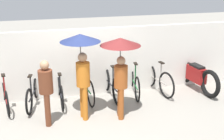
# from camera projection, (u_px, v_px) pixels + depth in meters

# --- Properties ---
(ground_plane) EXTENTS (30.00, 30.00, 0.00)m
(ground_plane) POSITION_uv_depth(u_px,v_px,m) (97.00, 125.00, 7.22)
(ground_plane) COLOR gray
(back_wall) EXTENTS (13.35, 0.12, 1.89)m
(back_wall) POSITION_uv_depth(u_px,v_px,m) (83.00, 63.00, 8.61)
(back_wall) COLOR silver
(back_wall) RESTS_ON ground
(parked_bicycle_0) EXTENTS (0.46, 1.69, 0.99)m
(parked_bicycle_0) POSITION_uv_depth(u_px,v_px,m) (5.00, 95.00, 7.98)
(parked_bicycle_0) COLOR black
(parked_bicycle_0) RESTS_ON ground
(parked_bicycle_1) EXTENTS (0.52, 1.66, 0.99)m
(parked_bicycle_1) POSITION_uv_depth(u_px,v_px,m) (33.00, 93.00, 8.11)
(parked_bicycle_1) COLOR black
(parked_bicycle_1) RESTS_ON ground
(parked_bicycle_2) EXTENTS (0.44, 1.70, 1.01)m
(parked_bicycle_2) POSITION_uv_depth(u_px,v_px,m) (60.00, 90.00, 8.29)
(parked_bicycle_2) COLOR black
(parked_bicycle_2) RESTS_ON ground
(parked_bicycle_3) EXTENTS (0.44, 1.71, 1.06)m
(parked_bicycle_3) POSITION_uv_depth(u_px,v_px,m) (86.00, 86.00, 8.47)
(parked_bicycle_3) COLOR black
(parked_bicycle_3) RESTS_ON ground
(parked_bicycle_4) EXTENTS (0.44, 1.84, 0.98)m
(parked_bicycle_4) POSITION_uv_depth(u_px,v_px,m) (111.00, 84.00, 8.58)
(parked_bicycle_4) COLOR black
(parked_bicycle_4) RESTS_ON ground
(parked_bicycle_5) EXTENTS (0.45, 1.74, 1.07)m
(parked_bicycle_5) POSITION_uv_depth(u_px,v_px,m) (134.00, 81.00, 8.83)
(parked_bicycle_5) COLOR black
(parked_bicycle_5) RESTS_ON ground
(parked_bicycle_6) EXTENTS (0.47, 1.70, 0.99)m
(parked_bicycle_6) POSITION_uv_depth(u_px,v_px,m) (157.00, 79.00, 8.97)
(parked_bicycle_6) COLOR black
(parked_bicycle_6) RESTS_ON ground
(pedestrian_leading) EXTENTS (0.32, 0.32, 1.55)m
(pedestrian_leading) POSITION_uv_depth(u_px,v_px,m) (46.00, 88.00, 6.98)
(pedestrian_leading) COLOR brown
(pedestrian_leading) RESTS_ON ground
(pedestrian_center) EXTENTS (0.94, 0.94, 2.04)m
(pedestrian_center) POSITION_uv_depth(u_px,v_px,m) (81.00, 54.00, 7.11)
(pedestrian_center) COLOR #C66B1E
(pedestrian_center) RESTS_ON ground
(pedestrian_trailing) EXTENTS (0.95, 0.95, 1.94)m
(pedestrian_trailing) POSITION_uv_depth(u_px,v_px,m) (121.00, 57.00, 7.17)
(pedestrian_trailing) COLOR #9E4C1E
(pedestrian_trailing) RESTS_ON ground
(motorcycle) EXTENTS (0.58, 2.04, 0.96)m
(motorcycle) POSITION_uv_depth(u_px,v_px,m) (196.00, 76.00, 9.13)
(motorcycle) COLOR black
(motorcycle) RESTS_ON ground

